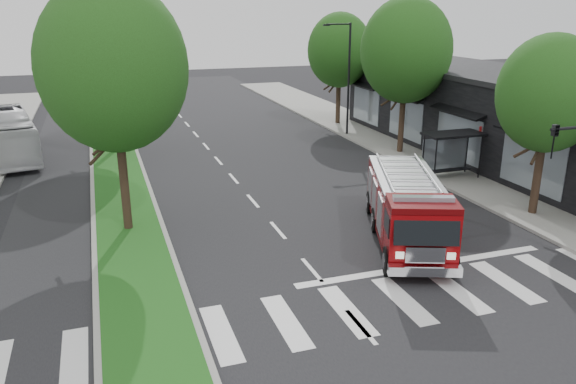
{
  "coord_description": "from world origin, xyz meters",
  "views": [
    {
      "loc": [
        -6.73,
        -17.04,
        9.0
      ],
      "look_at": [
        0.32,
        3.62,
        1.8
      ],
      "focal_mm": 35.0,
      "sensor_mm": 36.0,
      "label": 1
    }
  ],
  "objects": [
    {
      "name": "tree_median_far",
      "position": [
        -6.0,
        20.0,
        6.49
      ],
      "size": [
        5.6,
        5.6,
        9.72
      ],
      "color": "black",
      "rests_on": "ground"
    },
    {
      "name": "tree_right_far",
      "position": [
        11.5,
        24.0,
        5.84
      ],
      "size": [
        5.0,
        5.0,
        8.73
      ],
      "color": "black",
      "rests_on": "ground"
    },
    {
      "name": "ground",
      "position": [
        0.0,
        0.0,
        0.0
      ],
      "size": [
        140.0,
        140.0,
        0.0
      ],
      "primitive_type": "plane",
      "color": "black",
      "rests_on": "ground"
    },
    {
      "name": "bus_shelter",
      "position": [
        11.2,
        8.15,
        2.04
      ],
      "size": [
        3.2,
        1.6,
        2.61
      ],
      "color": "black",
      "rests_on": "ground"
    },
    {
      "name": "fire_engine",
      "position": [
        4.59,
        1.38,
        1.36
      ],
      "size": [
        5.22,
        8.52,
        2.84
      ],
      "rotation": [
        0.0,
        0.0,
        -0.37
      ],
      "color": "#560406",
      "rests_on": "ground"
    },
    {
      "name": "streetlight_right_far",
      "position": [
        10.35,
        20.0,
        4.48
      ],
      "size": [
        2.11,
        0.2,
        8.0
      ],
      "color": "black",
      "rests_on": "ground"
    },
    {
      "name": "tree_median_near",
      "position": [
        -6.0,
        6.0,
        6.81
      ],
      "size": [
        5.8,
        5.8,
        10.16
      ],
      "color": "black",
      "rests_on": "ground"
    },
    {
      "name": "median",
      "position": [
        -6.0,
        18.0,
        0.08
      ],
      "size": [
        3.0,
        50.0,
        0.15
      ],
      "color": "gray",
      "rests_on": "ground"
    },
    {
      "name": "city_bus",
      "position": [
        -12.0,
        21.08,
        1.4
      ],
      "size": [
        4.12,
        10.32,
        2.8
      ],
      "primitive_type": "imported",
      "rotation": [
        0.0,
        0.0,
        0.18
      ],
      "color": "silver",
      "rests_on": "ground"
    },
    {
      "name": "storefront_row",
      "position": [
        17.0,
        10.0,
        2.5
      ],
      "size": [
        8.0,
        30.0,
        5.0
      ],
      "primitive_type": "cube",
      "color": "black",
      "rests_on": "ground"
    },
    {
      "name": "tree_right_near",
      "position": [
        11.5,
        2.0,
        5.51
      ],
      "size": [
        4.4,
        4.4,
        8.05
      ],
      "color": "black",
      "rests_on": "ground"
    },
    {
      "name": "sidewalk_right",
      "position": [
        12.5,
        10.0,
        0.07
      ],
      "size": [
        5.0,
        80.0,
        0.15
      ],
      "primitive_type": "cube",
      "color": "gray",
      "rests_on": "ground"
    },
    {
      "name": "tree_right_mid",
      "position": [
        11.5,
        14.0,
        6.49
      ],
      "size": [
        5.6,
        5.6,
        9.72
      ],
      "color": "black",
      "rests_on": "ground"
    }
  ]
}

